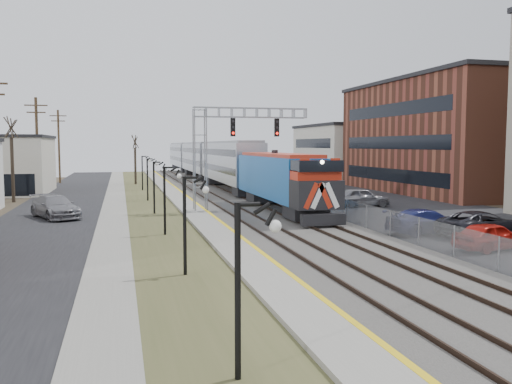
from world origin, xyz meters
name	(u,v)px	position (x,y,z in m)	size (l,w,h in m)	color
ground	(364,335)	(0.00, 0.00, 0.00)	(160.00, 160.00, 0.00)	#473D2D
street_west	(60,207)	(-11.50, 35.00, 0.02)	(7.00, 120.00, 0.04)	black
sidewalk	(114,205)	(-7.00, 35.00, 0.04)	(2.00, 120.00, 0.08)	gray
grass_median	(150,204)	(-4.00, 35.00, 0.03)	(4.00, 120.00, 0.06)	#444726
platform	(184,202)	(-1.00, 35.00, 0.12)	(2.00, 120.00, 0.24)	gray
ballast_bed	(238,201)	(4.00, 35.00, 0.10)	(8.00, 120.00, 0.20)	#595651
parking_lot	(359,199)	(16.00, 35.00, 0.02)	(16.00, 120.00, 0.04)	black
platform_edge	(193,201)	(-0.12, 35.00, 0.24)	(0.24, 120.00, 0.01)	gold
track_near	(217,200)	(2.00, 35.00, 0.28)	(1.58, 120.00, 0.15)	#2D2119
track_far	(254,199)	(5.50, 35.00, 0.28)	(1.58, 120.00, 0.15)	#2D2119
train	(208,162)	(5.50, 61.80, 2.92)	(3.00, 85.85, 5.33)	#13529E
signal_gantry	(222,140)	(1.22, 27.99, 5.59)	(9.00, 1.07, 8.15)	gray
lampposts	(164,201)	(-4.00, 18.29, 2.00)	(0.14, 62.14, 4.00)	black
fence	(282,193)	(8.20, 35.00, 0.80)	(0.04, 120.00, 1.60)	gray
buildings_east	(512,134)	(30.00, 31.18, 6.31)	(16.00, 76.00, 15.00)	gray
bare_trees	(50,173)	(-12.66, 38.91, 2.70)	(12.30, 42.30, 5.95)	#382D23
car_lot_a	(491,237)	(11.31, 9.50, 0.70)	(1.65, 4.11, 1.40)	#AA140D
car_lot_c	(481,225)	(13.37, 13.07, 0.73)	(2.44, 5.28, 1.47)	black
car_lot_d	(427,222)	(10.93, 14.72, 0.73)	(2.04, 5.02, 1.46)	navy
car_lot_e	(362,198)	(13.37, 28.69, 0.80)	(1.88, 4.68, 1.59)	slate
car_street_b	(55,207)	(-11.02, 27.39, 0.80)	(2.25, 5.53, 1.61)	slate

